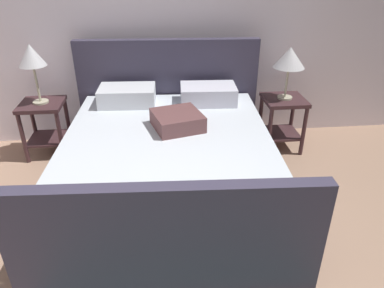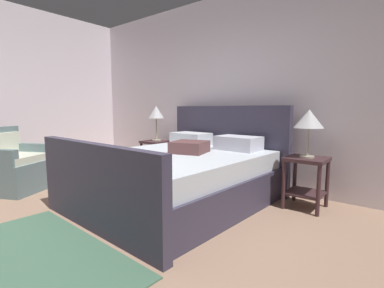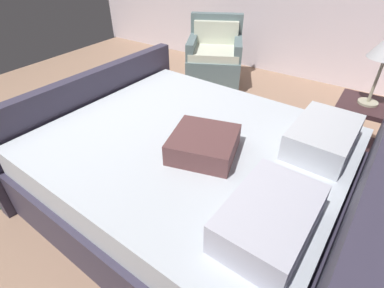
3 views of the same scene
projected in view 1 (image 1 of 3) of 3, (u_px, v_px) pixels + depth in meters
wall_back at (166, 11)px, 3.86m from camera, size 6.30×0.12×2.88m
bed at (169, 160)px, 3.24m from camera, size 2.06×2.34×1.20m
nightstand_right at (282, 115)px, 4.00m from camera, size 0.44×0.44×0.60m
table_lamp_right at (290, 59)px, 3.70m from camera, size 0.33×0.33×0.55m
nightstand_left at (45, 120)px, 3.89m from camera, size 0.44×0.44×0.60m
table_lamp_left at (31, 57)px, 3.57m from camera, size 0.27×0.27×0.61m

